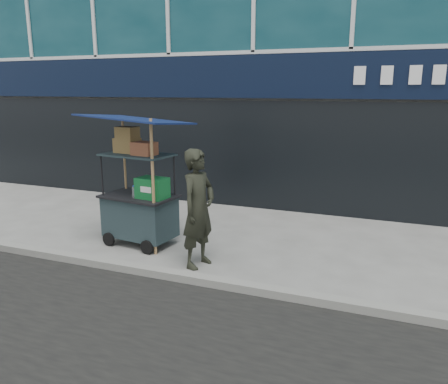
% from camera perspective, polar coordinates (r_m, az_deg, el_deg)
% --- Properties ---
extents(ground, '(80.00, 80.00, 0.00)m').
position_cam_1_polar(ground, '(6.62, -6.97, -10.35)').
color(ground, slate).
rests_on(ground, ground).
extents(curb, '(80.00, 0.18, 0.12)m').
position_cam_1_polar(curb, '(6.44, -7.83, -10.51)').
color(curb, gray).
rests_on(curb, ground).
extents(vendor_cart, '(1.80, 1.38, 2.26)m').
position_cam_1_polar(vendor_cart, '(7.62, -10.94, -1.02)').
color(vendor_cart, '#1B292E').
rests_on(vendor_cart, ground).
extents(vendor_man, '(0.57, 0.74, 1.80)m').
position_cam_1_polar(vendor_man, '(6.54, -3.36, -2.19)').
color(vendor_man, black).
rests_on(vendor_man, ground).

